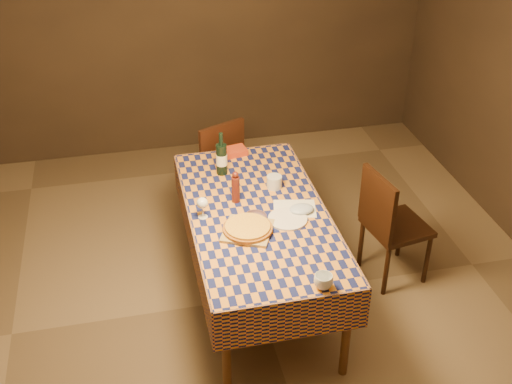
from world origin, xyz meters
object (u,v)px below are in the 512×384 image
(dining_table, at_px, (258,221))
(bowl, at_px, (255,218))
(pizza, at_px, (248,228))
(chair_far, at_px, (215,163))
(white_plate, at_px, (288,219))
(cutting_board, at_px, (248,231))
(wine_bottle, at_px, (222,159))
(chair_right, at_px, (389,221))

(dining_table, xyz_separation_m, bowl, (-0.04, -0.11, 0.10))
(pizza, height_order, chair_far, chair_far)
(white_plate, bearing_deg, cutting_board, -165.71)
(dining_table, distance_m, cutting_board, 0.26)
(dining_table, height_order, wine_bottle, wine_bottle)
(wine_bottle, height_order, chair_right, wine_bottle)
(dining_table, relative_size, chair_far, 1.98)
(dining_table, distance_m, white_plate, 0.24)
(pizza, relative_size, chair_far, 0.45)
(pizza, distance_m, bowl, 0.13)
(bowl, height_order, chair_right, chair_right)
(dining_table, distance_m, chair_far, 1.18)
(pizza, bearing_deg, chair_right, 12.17)
(cutting_board, height_order, chair_far, chair_far)
(white_plate, xyz_separation_m, chair_far, (-0.28, 1.30, -0.25))
(dining_table, relative_size, bowl, 12.35)
(bowl, distance_m, chair_far, 1.30)
(dining_table, relative_size, cutting_board, 6.05)
(wine_bottle, relative_size, chair_right, 0.36)
(pizza, height_order, chair_right, chair_right)
(cutting_board, bearing_deg, bowl, 54.43)
(white_plate, bearing_deg, chair_right, 11.42)
(dining_table, distance_m, wine_bottle, 0.62)
(pizza, height_order, bowl, pizza)
(cutting_board, relative_size, chair_far, 0.33)
(pizza, distance_m, chair_far, 1.40)
(pizza, height_order, wine_bottle, wine_bottle)
(wine_bottle, bearing_deg, white_plate, -65.42)
(bowl, xyz_separation_m, wine_bottle, (-0.11, 0.67, 0.10))
(white_plate, xyz_separation_m, chair_right, (0.82, 0.17, -0.25))
(wine_bottle, height_order, white_plate, wine_bottle)
(bowl, relative_size, wine_bottle, 0.44)
(pizza, relative_size, chair_right, 0.45)
(chair_right, bearing_deg, white_plate, -168.58)
(white_plate, bearing_deg, chair_far, 102.21)
(bowl, relative_size, chair_far, 0.16)
(chair_far, bearing_deg, cutting_board, -90.35)
(cutting_board, bearing_deg, pizza, 180.00)
(bowl, height_order, wine_bottle, wine_bottle)
(chair_right, bearing_deg, chair_far, 134.21)
(cutting_board, bearing_deg, chair_right, 12.17)
(bowl, distance_m, wine_bottle, 0.69)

